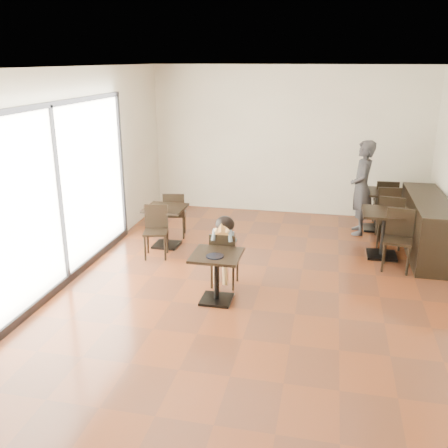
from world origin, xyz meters
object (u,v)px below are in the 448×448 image
(child_table, at_px, (217,278))
(adult_patron, at_px, (362,188))
(cafe_table_back, at_px, (378,210))
(chair_mid_a, at_px, (391,221))
(cafe_table_left, at_px, (166,227))
(chair_left_b, at_px, (156,232))
(chair_back_b, at_px, (389,215))
(chair_back_a, at_px, (385,202))
(cafe_table_mid, at_px, (384,234))
(child_chair, at_px, (225,258))
(child, at_px, (225,252))
(chair_left_a, at_px, (175,214))
(chair_mid_b, at_px, (398,241))

(child_table, height_order, adult_patron, adult_patron)
(adult_patron, relative_size, cafe_table_back, 2.29)
(chair_mid_a, bearing_deg, cafe_table_left, 21.45)
(chair_left_b, relative_size, chair_back_b, 0.93)
(cafe_table_left, relative_size, chair_back_a, 0.77)
(cafe_table_mid, height_order, chair_left_b, chair_left_b)
(chair_left_b, distance_m, chair_back_b, 4.42)
(child_chair, height_order, chair_left_b, chair_left_b)
(adult_patron, bearing_deg, chair_mid_a, 37.36)
(child, bearing_deg, chair_back_a, 53.59)
(cafe_table_back, bearing_deg, chair_left_a, -162.08)
(adult_patron, relative_size, chair_back_b, 1.90)
(chair_mid_b, bearing_deg, child_chair, -146.45)
(chair_left_a, bearing_deg, chair_back_b, 177.15)
(child_table, xyz_separation_m, cafe_table_left, (-1.41, 1.97, 0.01))
(cafe_table_back, distance_m, chair_left_b, 4.53)
(cafe_table_mid, bearing_deg, chair_left_b, -167.56)
(cafe_table_back, bearing_deg, chair_back_a, 64.60)
(child_table, relative_size, chair_left_a, 0.80)
(chair_mid_b, bearing_deg, chair_mid_a, 99.51)
(child, relative_size, cafe_table_left, 1.46)
(chair_mid_b, height_order, chair_left_b, chair_mid_b)
(child_chair, relative_size, cafe_table_mid, 1.05)
(adult_patron, xyz_separation_m, cafe_table_mid, (0.36, -1.20, -0.51))
(chair_left_a, bearing_deg, chair_mid_b, 156.10)
(child_table, xyz_separation_m, adult_patron, (2.10, 3.47, 0.56))
(child, relative_size, chair_left_a, 1.21)
(cafe_table_mid, distance_m, chair_left_a, 3.87)
(child_chair, distance_m, chair_back_b, 3.75)
(adult_patron, xyz_separation_m, chair_mid_b, (0.53, -1.75, -0.43))
(adult_patron, distance_m, chair_mid_a, 0.94)
(cafe_table_left, relative_size, cafe_table_back, 0.93)
(cafe_table_back, relative_size, chair_left_b, 0.90)
(chair_mid_b, bearing_deg, chair_back_a, 99.40)
(chair_mid_b, relative_size, chair_back_b, 1.02)
(adult_patron, height_order, cafe_table_left, adult_patron)
(child_table, bearing_deg, cafe_table_left, 125.61)
(chair_mid_a, relative_size, chair_back_b, 1.02)
(adult_patron, xyz_separation_m, cafe_table_back, (0.37, 0.30, -0.52))
(adult_patron, bearing_deg, chair_left_b, -61.28)
(adult_patron, bearing_deg, chair_left_a, -76.42)
(chair_mid_a, bearing_deg, chair_back_a, -80.70)
(adult_patron, distance_m, chair_left_b, 4.09)
(cafe_table_left, relative_size, chair_left_b, 0.83)
(chair_left_a, xyz_separation_m, chair_back_b, (4.04, 0.70, 0.04))
(chair_mid_a, height_order, chair_back_b, chair_mid_a)
(child_chair, xyz_separation_m, cafe_table_mid, (2.46, 1.72, -0.02))
(chair_left_a, bearing_deg, chair_mid_a, 171.57)
(child_table, relative_size, adult_patron, 0.39)
(adult_patron, height_order, chair_mid_b, adult_patron)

